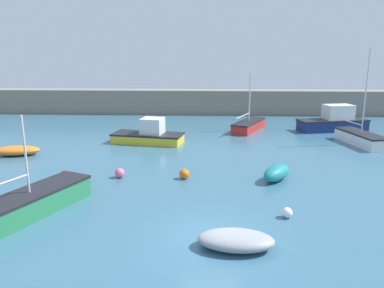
{
  "coord_description": "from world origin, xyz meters",
  "views": [
    {
      "loc": [
        -0.17,
        -12.74,
        6.66
      ],
      "look_at": [
        -1.21,
        10.99,
        0.86
      ],
      "focal_mm": 35.0,
      "sensor_mm": 36.0,
      "label": 1
    }
  ],
  "objects": [
    {
      "name": "dinghy_near_pier",
      "position": [
        3.53,
        6.51,
        0.42
      ],
      "size": [
        2.14,
        2.45,
        0.83
      ],
      "rotation": [
        0.0,
        0.0,
        4.09
      ],
      "color": "teal",
      "rests_on": "ground_plane"
    },
    {
      "name": "mooring_buoy_pink",
      "position": [
        -4.98,
        6.55,
        0.27
      ],
      "size": [
        0.53,
        0.53,
        0.53
      ],
      "primitive_type": "sphere",
      "color": "#EA668C",
      "rests_on": "ground_plane"
    },
    {
      "name": "mooring_buoy_red",
      "position": [
        -7.97,
        6.33,
        0.22
      ],
      "size": [
        0.44,
        0.44,
        0.44
      ],
      "primitive_type": "sphere",
      "color": "red",
      "rests_on": "ground_plane"
    },
    {
      "name": "cabin_cruiser_white",
      "position": [
        10.86,
        20.02,
        0.84
      ],
      "size": [
        6.31,
        3.2,
        2.27
      ],
      "rotation": [
        0.0,
        0.0,
        3.36
      ],
      "color": "navy",
      "rests_on": "ground_plane"
    },
    {
      "name": "sailboat_tall_mast",
      "position": [
        11.21,
        14.93,
        0.49
      ],
      "size": [
        2.57,
        4.95,
        7.05
      ],
      "rotation": [
        0.0,
        0.0,
        4.94
      ],
      "color": "white",
      "rests_on": "ground_plane"
    },
    {
      "name": "motorboat_with_cabin",
      "position": [
        -4.63,
        14.78,
        0.61
      ],
      "size": [
        5.6,
        3.07,
        1.9
      ],
      "rotation": [
        0.0,
        0.0,
        2.96
      ],
      "color": "yellow",
      "rests_on": "ground_plane"
    },
    {
      "name": "rowboat_blue_near",
      "position": [
        0.84,
        -0.83,
        0.31
      ],
      "size": [
        2.78,
        1.66,
        0.62
      ],
      "rotation": [
        0.0,
        0.0,
        3.07
      ],
      "color": "gray",
      "rests_on": "ground_plane"
    },
    {
      "name": "ground_plane",
      "position": [
        0.0,
        0.0,
        -0.1
      ],
      "size": [
        120.0,
        120.0,
        0.2
      ],
      "primitive_type": "cube",
      "color": "#38667F"
    },
    {
      "name": "sailboat_twin_hulled",
      "position": [
        -7.61,
        1.65,
        0.51
      ],
      "size": [
        3.78,
        5.92,
        4.25
      ],
      "rotation": [
        0.0,
        0.0,
        1.16
      ],
      "color": "#287A4C",
      "rests_on": "ground_plane"
    },
    {
      "name": "rowboat_white_midwater",
      "position": [
        -12.92,
        10.83,
        0.32
      ],
      "size": [
        3.18,
        1.84,
        0.64
      ],
      "rotation": [
        0.0,
        0.0,
        0.19
      ],
      "color": "orange",
      "rests_on": "ground_plane"
    },
    {
      "name": "sailboat_short_mast",
      "position": [
        3.4,
        19.79,
        0.45
      ],
      "size": [
        3.44,
        5.41,
        4.99
      ],
      "rotation": [
        0.0,
        0.0,
        1.13
      ],
      "color": "red",
      "rests_on": "ground_plane"
    },
    {
      "name": "harbor_breakwater",
      "position": [
        0.0,
        29.09,
        1.32
      ],
      "size": [
        65.02,
        2.44,
        2.65
      ],
      "primitive_type": "cube",
      "color": "gray",
      "rests_on": "ground_plane"
    },
    {
      "name": "mooring_buoy_orange",
      "position": [
        -1.43,
        6.51,
        0.28
      ],
      "size": [
        0.55,
        0.55,
        0.55
      ],
      "primitive_type": "sphere",
      "color": "orange",
      "rests_on": "ground_plane"
    },
    {
      "name": "mooring_buoy_white",
      "position": [
        3.14,
        1.78,
        0.22
      ],
      "size": [
        0.44,
        0.44,
        0.44
      ],
      "primitive_type": "sphere",
      "color": "white",
      "rests_on": "ground_plane"
    }
  ]
}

